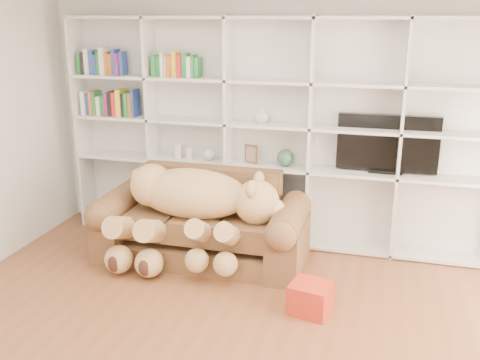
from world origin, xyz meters
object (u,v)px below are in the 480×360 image
(sofa, at_px, (202,227))
(tv, at_px, (387,144))
(teddy_bear, at_px, (191,205))
(gift_box, at_px, (310,298))

(sofa, relative_size, tv, 2.10)
(sofa, distance_m, teddy_bear, 0.34)
(tv, bearing_deg, teddy_bear, -155.16)
(sofa, height_order, tv, tv)
(sofa, xyz_separation_m, teddy_bear, (-0.05, -0.18, 0.29))
(teddy_bear, distance_m, gift_box, 1.49)
(teddy_bear, bearing_deg, gift_box, -18.26)
(sofa, distance_m, gift_box, 1.46)
(teddy_bear, xyz_separation_m, gift_box, (1.27, -0.59, -0.49))
(teddy_bear, height_order, tv, tv)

